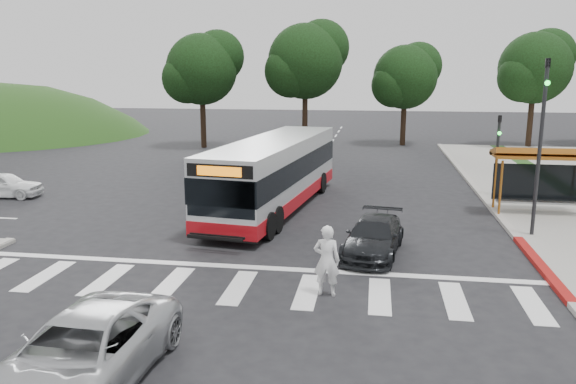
% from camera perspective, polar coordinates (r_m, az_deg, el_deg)
% --- Properties ---
extents(ground, '(140.00, 140.00, 0.00)m').
position_cam_1_polar(ground, '(20.94, -1.79, -4.63)').
color(ground, black).
rests_on(ground, ground).
extents(sidewalk_east, '(4.00, 40.00, 0.12)m').
position_cam_1_polar(sidewalk_east, '(29.25, 23.04, -0.63)').
color(sidewalk_east, gray).
rests_on(sidewalk_east, ground).
extents(curb_east, '(0.30, 40.00, 0.15)m').
position_cam_1_polar(curb_east, '(28.82, 19.19, -0.48)').
color(curb_east, '#9E9991').
rests_on(curb_east, ground).
extents(curb_east_red, '(0.32, 6.00, 0.15)m').
position_cam_1_polar(curb_east_red, '(19.41, 24.31, -6.89)').
color(curb_east_red, maroon).
rests_on(curb_east_red, ground).
extents(hillside_nw, '(44.00, 44.00, 10.00)m').
position_cam_1_polar(hillside_nw, '(61.51, -26.83, 5.23)').
color(hillside_nw, '#254415').
rests_on(hillside_nw, ground).
extents(crosswalk_ladder, '(18.00, 2.60, 0.01)m').
position_cam_1_polar(crosswalk_ladder, '(16.32, -5.08, -9.62)').
color(crosswalk_ladder, silver).
rests_on(crosswalk_ladder, ground).
extents(bus_shelter, '(4.20, 1.60, 2.86)m').
position_cam_1_polar(bus_shelter, '(26.05, 24.54, 2.90)').
color(bus_shelter, '#A55D1B').
rests_on(bus_shelter, sidewalk_east).
extents(traffic_signal_ne_tall, '(0.18, 0.37, 6.50)m').
position_cam_1_polar(traffic_signal_ne_tall, '(22.09, 24.33, 5.45)').
color(traffic_signal_ne_tall, black).
rests_on(traffic_signal_ne_tall, ground).
extents(traffic_signal_ne_short, '(0.18, 0.37, 4.00)m').
position_cam_1_polar(traffic_signal_ne_short, '(29.01, 20.52, 4.33)').
color(traffic_signal_ne_short, black).
rests_on(traffic_signal_ne_short, ground).
extents(tree_ne_a, '(6.16, 5.74, 9.30)m').
position_cam_1_polar(tree_ne_a, '(49.33, 23.87, 11.56)').
color(tree_ne_a, black).
rests_on(tree_ne_a, parking_lot).
extents(tree_north_a, '(6.60, 6.15, 10.17)m').
position_cam_1_polar(tree_north_a, '(46.12, 1.88, 13.25)').
color(tree_north_a, black).
rests_on(tree_north_a, ground).
extents(tree_north_b, '(5.72, 5.33, 8.43)m').
position_cam_1_polar(tree_north_b, '(47.81, 11.91, 11.45)').
color(tree_north_b, black).
rests_on(tree_north_b, ground).
extents(tree_north_c, '(6.16, 5.74, 9.30)m').
position_cam_1_polar(tree_north_c, '(45.84, -8.66, 12.34)').
color(tree_north_c, black).
rests_on(tree_north_c, ground).
extents(transit_bus, '(4.22, 12.34, 3.13)m').
position_cam_1_polar(transit_bus, '(24.91, -1.38, 1.79)').
color(transit_bus, '#BBBEC0').
rests_on(transit_bus, ground).
extents(pedestrian, '(0.75, 0.51, 1.99)m').
position_cam_1_polar(pedestrian, '(15.46, 3.95, -6.95)').
color(pedestrian, white).
rests_on(pedestrian, ground).
extents(dark_sedan, '(2.34, 4.42, 1.22)m').
position_cam_1_polar(dark_sedan, '(19.13, 8.69, -4.50)').
color(dark_sedan, black).
rests_on(dark_sedan, ground).
extents(silver_suv_south, '(2.57, 5.23, 1.43)m').
position_cam_1_polar(silver_suv_south, '(11.96, -20.20, -15.15)').
color(silver_suv_south, '#B2B5B8').
rests_on(silver_suv_south, ground).
extents(west_car_white, '(3.77, 1.83, 1.24)m').
position_cam_1_polar(west_car_white, '(30.73, -26.94, 0.66)').
color(west_car_white, white).
rests_on(west_car_white, ground).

